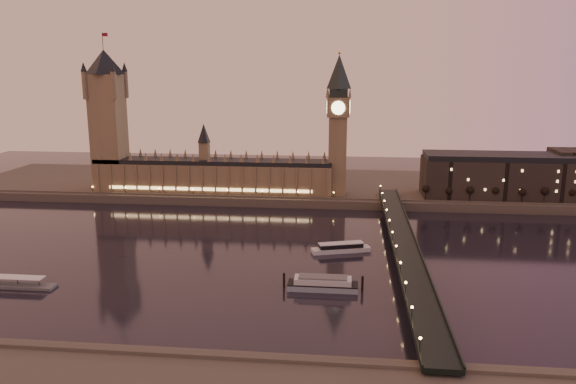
{
  "coord_description": "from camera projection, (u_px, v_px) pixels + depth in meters",
  "views": [
    {
      "loc": [
        61.61,
        -288.61,
        98.02
      ],
      "look_at": [
        26.65,
        35.0,
        26.38
      ],
      "focal_mm": 35.0,
      "sensor_mm": 36.0,
      "label": 1
    }
  ],
  "objects": [
    {
      "name": "westminster_bridge",
      "position": [
        403.0,
        247.0,
        296.97
      ],
      "size": [
        13.2,
        260.0,
        15.3
      ],
      "color": "black",
      "rests_on": "ground"
    },
    {
      "name": "bare_tree_5",
      "position": [
        546.0,
        192.0,
        389.71
      ],
      "size": [
        5.26,
        5.26,
        10.7
      ],
      "color": "black",
      "rests_on": "ground"
    },
    {
      "name": "far_embankment",
      "position": [
        309.0,
        186.0,
        464.18
      ],
      "size": [
        560.0,
        130.0,
        6.0
      ],
      "primitive_type": "cube",
      "color": "#423D35",
      "rests_on": "ground"
    },
    {
      "name": "moored_barge",
      "position": [
        323.0,
        284.0,
        254.05
      ],
      "size": [
        36.75,
        8.95,
        6.74
      ],
      "rotation": [
        0.0,
        0.0,
        -0.0
      ],
      "color": "#899BAF",
      "rests_on": "ground"
    },
    {
      "name": "bare_tree_3",
      "position": [
        496.0,
        191.0,
        393.2
      ],
      "size": [
        5.26,
        5.26,
        10.7
      ],
      "color": "black",
      "rests_on": "ground"
    },
    {
      "name": "bare_tree_0",
      "position": [
        424.0,
        190.0,
        398.43
      ],
      "size": [
        5.26,
        5.26,
        10.7
      ],
      "color": "black",
      "rests_on": "ground"
    },
    {
      "name": "bare_tree_2",
      "position": [
        472.0,
        191.0,
        394.95
      ],
      "size": [
        5.26,
        5.26,
        10.7
      ],
      "color": "black",
      "rests_on": "ground"
    },
    {
      "name": "cruise_boat_a",
      "position": [
        341.0,
        248.0,
        306.53
      ],
      "size": [
        32.92,
        16.31,
        5.17
      ],
      "rotation": [
        0.0,
        0.0,
        0.3
      ],
      "color": "silver",
      "rests_on": "ground"
    },
    {
      "name": "city_block",
      "position": [
        531.0,
        175.0,
        409.66
      ],
      "size": [
        155.0,
        45.0,
        34.0
      ],
      "color": "black",
      "rests_on": "ground"
    },
    {
      "name": "palace_of_westminster",
      "position": [
        213.0,
        172.0,
        424.79
      ],
      "size": [
        180.0,
        26.62,
        52.0
      ],
      "color": "brown",
      "rests_on": "ground"
    },
    {
      "name": "bare_tree_4",
      "position": [
        521.0,
        192.0,
        391.46
      ],
      "size": [
        5.26,
        5.26,
        10.7
      ],
      "color": "black",
      "rests_on": "ground"
    },
    {
      "name": "bare_tree_1",
      "position": [
        448.0,
        190.0,
        396.69
      ],
      "size": [
        5.26,
        5.26,
        10.7
      ],
      "color": "black",
      "rests_on": "ground"
    },
    {
      "name": "big_ben",
      "position": [
        338.0,
        117.0,
        405.83
      ],
      "size": [
        17.68,
        17.68,
        104.0
      ],
      "color": "brown",
      "rests_on": "ground"
    },
    {
      "name": "ground",
      "position": [
        233.0,
        251.0,
        307.76
      ],
      "size": [
        700.0,
        700.0,
        0.0
      ],
      "primitive_type": "plane",
      "color": "black",
      "rests_on": "ground"
    },
    {
      "name": "bare_tree_6",
      "position": [
        571.0,
        193.0,
        387.97
      ],
      "size": [
        5.26,
        5.26,
        10.7
      ],
      "color": "black",
      "rests_on": "ground"
    },
    {
      "name": "victoria_tower",
      "position": [
        108.0,
        112.0,
        423.7
      ],
      "size": [
        31.68,
        31.68,
        118.0
      ],
      "color": "brown",
      "rests_on": "ground"
    },
    {
      "name": "pontoon_pier",
      "position": [
        9.0,
        284.0,
        257.85
      ],
      "size": [
        43.26,
        7.21,
        11.54
      ],
      "color": "#595B5E",
      "rests_on": "ground"
    }
  ]
}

